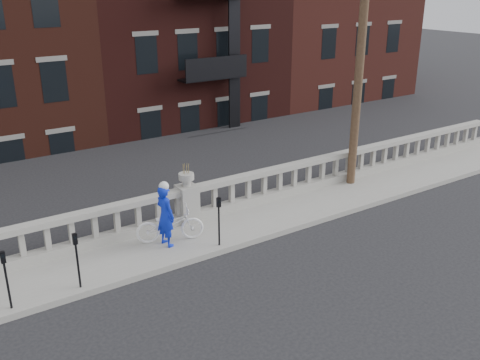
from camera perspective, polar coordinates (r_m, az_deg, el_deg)
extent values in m
plane|color=black|center=(12.82, 3.04, -11.20)|extent=(120.00, 120.00, 0.00)
cube|color=gray|center=(14.98, -3.83, -5.90)|extent=(32.00, 2.20, 0.15)
cube|color=gray|center=(15.65, -5.59, -3.93)|extent=(28.00, 0.34, 0.25)
cube|color=gray|center=(15.33, -5.70, -1.13)|extent=(28.00, 0.34, 0.16)
cube|color=gray|center=(15.48, -5.64, -2.50)|extent=(0.55, 0.55, 1.10)
cylinder|color=gray|center=(15.24, -5.73, -0.25)|extent=(0.24, 0.24, 0.20)
cylinder|color=gray|center=(15.17, -5.75, 0.38)|extent=(0.44, 0.44, 0.18)
cube|color=#605E59|center=(17.21, -5.84, -11.72)|extent=(36.00, 0.50, 5.15)
cube|color=black|center=(37.24, -21.60, 0.34)|extent=(80.00, 44.00, 0.50)
cube|color=#595651|center=(20.24, -16.51, -9.11)|extent=(16.00, 7.00, 4.00)
cube|color=#595651|center=(50.57, 0.87, 17.53)|extent=(14.00, 14.00, 18.00)
cube|color=black|center=(31.53, -10.10, 13.04)|extent=(10.00, 14.00, 15.50)
cube|color=#531F19|center=(36.91, 4.66, 11.61)|extent=(10.00, 14.00, 12.00)
cylinder|color=#422D1E|center=(17.80, 12.89, 14.97)|extent=(0.28, 0.28, 10.00)
cylinder|color=black|center=(12.48, -23.53, -10.30)|extent=(0.05, 0.05, 1.10)
cube|color=black|center=(12.17, -23.98, -7.54)|extent=(0.10, 0.08, 0.26)
cube|color=black|center=(12.11, -23.97, -7.46)|extent=(0.06, 0.01, 0.08)
cylinder|color=black|center=(12.73, -16.89, -8.76)|extent=(0.05, 0.05, 1.10)
cube|color=black|center=(12.42, -17.21, -6.02)|extent=(0.10, 0.08, 0.26)
cube|color=black|center=(12.36, -17.17, -5.94)|extent=(0.06, 0.01, 0.08)
cylinder|color=black|center=(14.03, -2.26, -4.95)|extent=(0.05, 0.05, 1.10)
cube|color=black|center=(13.75, -2.29, -2.39)|extent=(0.10, 0.08, 0.26)
cube|color=black|center=(13.70, -2.20, -2.30)|extent=(0.06, 0.01, 0.08)
imported|color=white|center=(14.42, -7.50, -4.72)|extent=(1.91, 1.21, 0.95)
imported|color=#0C23C1|center=(14.06, -7.96, -3.79)|extent=(0.51, 0.68, 1.68)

